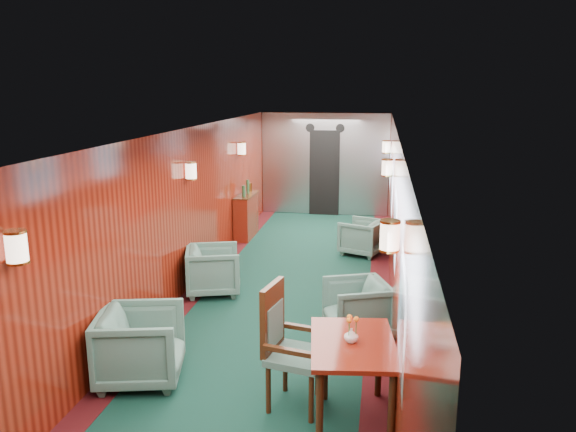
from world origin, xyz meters
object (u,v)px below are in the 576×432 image
object	(u,v)px
armchair_left_far	(213,270)
armchair_right_far	(362,237)
armchair_left_near	(141,345)
armchair_right_near	(357,307)
credenza	(246,215)
side_chair	(286,341)
dining_table	(353,355)

from	to	relation	value
armchair_left_far	armchair_right_far	world-z (taller)	armchair_left_far
armchair_left_near	armchair_right_near	bearing A→B (deg)	-67.61
armchair_left_far	armchair_right_near	world-z (taller)	armchair_left_far
credenza	armchair_left_far	xyz separation A→B (m)	(0.27, -3.16, -0.10)
side_chair	armchair_right_far	distance (m)	5.15
dining_table	armchair_left_near	size ratio (longest dim) A/B	1.35
armchair_left_far	armchair_right_far	size ratio (longest dim) A/B	1.10
armchair_right_far	armchair_right_near	bearing A→B (deg)	22.71
credenza	armchair_right_far	world-z (taller)	credenza
dining_table	credenza	xyz separation A→B (m)	(-2.46, 6.12, -0.21)
armchair_left_far	armchair_right_near	size ratio (longest dim) A/B	1.06
armchair_right_near	armchair_left_near	bearing A→B (deg)	-75.36
dining_table	armchair_right_near	world-z (taller)	dining_table
dining_table	armchair_left_far	distance (m)	3.70
armchair_left_near	armchair_left_far	xyz separation A→B (m)	(-0.00, 2.56, -0.03)
side_chair	armchair_right_near	distance (m)	1.85
armchair_right_near	dining_table	bearing A→B (deg)	-19.54
credenza	armchair_left_near	world-z (taller)	credenza
dining_table	side_chair	distance (m)	0.66
armchair_left_near	armchair_left_far	size ratio (longest dim) A/B	1.09
armchair_left_near	dining_table	bearing A→B (deg)	-113.39
side_chair	armchair_left_near	xyz separation A→B (m)	(-1.56, 0.20, -0.27)
side_chair	armchair_left_far	world-z (taller)	side_chair
credenza	armchair_right_near	xyz separation A→B (m)	(2.42, -4.19, -0.12)
dining_table	armchair_right_far	size ratio (longest dim) A/B	1.61
credenza	armchair_right_near	distance (m)	4.84
armchair_left_far	armchair_left_near	bearing A→B (deg)	162.76
armchair_left_near	armchair_right_near	size ratio (longest dim) A/B	1.15
dining_table	armchair_left_near	distance (m)	2.24
side_chair	armchair_left_far	distance (m)	3.18
credenza	armchair_right_near	bearing A→B (deg)	-60.02
credenza	armchair_right_far	bearing A→B (deg)	-18.96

